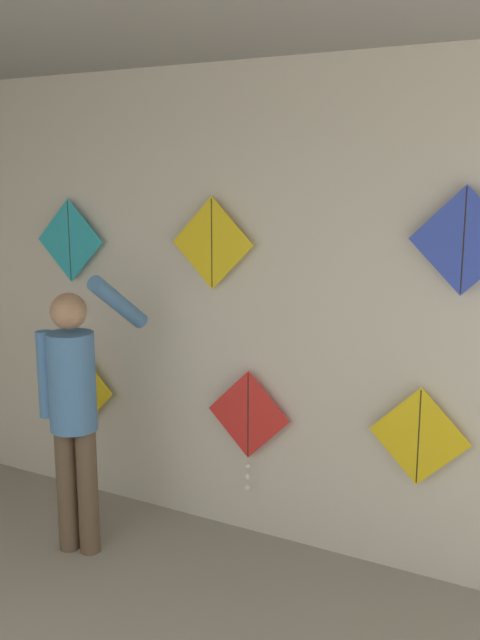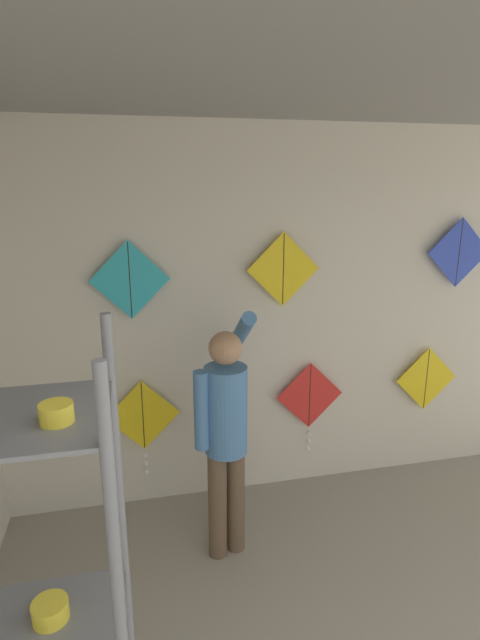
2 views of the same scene
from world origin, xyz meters
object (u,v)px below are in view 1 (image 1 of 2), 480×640
shopkeeper (74,400)px  kite_4 (212,243)px  kite_1 (248,421)px  kite_5 (464,241)px  kite_0 (81,395)px  kite_3 (70,241)px  kite_2 (419,437)px

shopkeeper → kite_4: (0.55, 0.62, 0.86)m
kite_1 → kite_5: bearing=0.0°
kite_5 → kite_0: bearing=-180.0°
kite_0 → kite_3: bearing=178.3°
shopkeeper → kite_4: bearing=34.4°
kite_1 → kite_5: size_ratio=1.38×
shopkeeper → kite_4: size_ratio=3.03×
kite_1 → kite_5: kite_5 is taller
shopkeeper → kite_0: size_ratio=2.19×
kite_0 → kite_4: size_ratio=1.38×
kite_0 → kite_1: (1.29, 0.00, 0.03)m
kite_0 → kite_4: kite_4 is taller
kite_3 → kite_5: 2.51m
kite_0 → kite_3: kite_3 is taller
kite_3 → kite_4: bearing=0.0°
shopkeeper → kite_3: 1.16m
kite_3 → kite_4: size_ratio=1.00×
shopkeeper → kite_5: kite_5 is taller
kite_1 → kite_4: (-0.24, 0.00, 1.05)m
kite_5 → kite_3: bearing=180.0°
kite_4 → kite_1: bearing=-0.2°
kite_3 → kite_0: bearing=-1.7°
kite_2 → kite_5: size_ratio=1.00×
shopkeeper → kite_2: (1.81, 0.62, -0.10)m
kite_2 → kite_1: bearing=-179.9°
shopkeeper → kite_0: (-0.50, 0.62, -0.22)m
kite_4 → kite_2: bearing=0.0°
kite_1 → kite_3: bearing=180.0°
shopkeeper → kite_5: size_ratio=3.03×
shopkeeper → kite_4: kite_4 is taller
kite_0 → shopkeeper: bearing=-51.1°
shopkeeper → kite_1: (0.79, 0.62, -0.19)m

